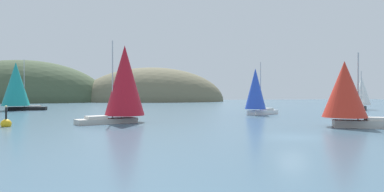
{
  "coord_description": "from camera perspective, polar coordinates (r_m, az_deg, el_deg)",
  "views": [
    {
      "loc": [
        -14.58,
        -23.6,
        3.61
      ],
      "look_at": [
        0.0,
        35.05,
        3.31
      ],
      "focal_mm": 29.42,
      "sensor_mm": 36.0,
      "label": 1
    }
  ],
  "objects": [
    {
      "name": "channel_buoy",
      "position": [
        40.97,
        -30.64,
        -4.29
      ],
      "size": [
        1.1,
        1.1,
        2.64
      ],
      "color": "gold",
      "rests_on": "ground_plane"
    },
    {
      "name": "sailboat_scarlet_sail",
      "position": [
        38.33,
        26.12,
        0.73
      ],
      "size": [
        8.08,
        6.43,
        8.16
      ],
      "color": "#B7B2A8",
      "rests_on": "ground_plane"
    },
    {
      "name": "sailboat_teal_sail",
      "position": [
        81.05,
        -29.23,
        1.76
      ],
      "size": [
        9.3,
        5.85,
        11.52
      ],
      "color": "black",
      "rests_on": "ground_plane"
    },
    {
      "name": "sailboat_white_mainsail",
      "position": [
        84.65,
        28.39,
        0.53
      ],
      "size": [
        7.6,
        7.45,
        9.07
      ],
      "color": "black",
      "rests_on": "ground_plane"
    },
    {
      "name": "headland_center",
      "position": [
        159.85,
        -6.92,
        -1.01
      ],
      "size": [
        72.66,
        44.0,
        34.29
      ],
      "primitive_type": "ellipsoid",
      "color": "#6B664C",
      "rests_on": "ground_plane"
    },
    {
      "name": "ground_plane",
      "position": [
        27.98,
        17.74,
        -7.14
      ],
      "size": [
        360.0,
        360.0,
        0.0
      ],
      "primitive_type": "plane",
      "color": "#426075"
    },
    {
      "name": "sailboat_blue_spinnaker",
      "position": [
        56.36,
        11.56,
        0.88
      ],
      "size": [
        7.65,
        5.59,
        9.36
      ],
      "color": "white",
      "rests_on": "ground_plane"
    },
    {
      "name": "headland_left",
      "position": [
        163.71,
        -28.26,
        -1.01
      ],
      "size": [
        75.65,
        44.0,
        38.7
      ],
      "primitive_type": "ellipsoid",
      "color": "#425138",
      "rests_on": "ground_plane"
    },
    {
      "name": "sailboat_crimson_sail",
      "position": [
        41.08,
        -12.26,
        2.46
      ],
      "size": [
        9.31,
        6.51,
        10.34
      ],
      "color": "#B7B2A8",
      "rests_on": "ground_plane"
    }
  ]
}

